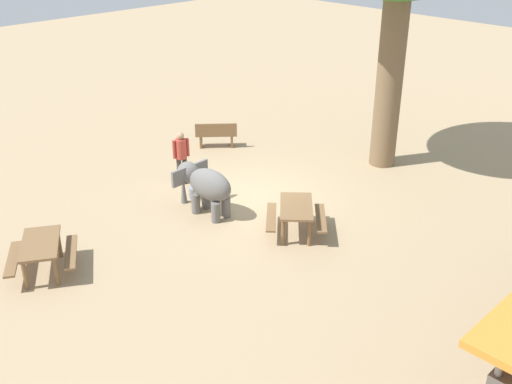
# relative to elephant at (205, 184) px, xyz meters

# --- Properties ---
(ground_plane) EXTENTS (60.00, 60.00, 0.00)m
(ground_plane) POSITION_rel_elephant_xyz_m (-1.36, 0.27, -0.83)
(ground_plane) COLOR tan
(elephant) EXTENTS (1.26, 1.88, 1.30)m
(elephant) POSITION_rel_elephant_xyz_m (0.00, 0.00, 0.00)
(elephant) COLOR slate
(elephant) RESTS_ON ground_plane
(person_handler) EXTENTS (0.49, 0.32, 1.62)m
(person_handler) POSITION_rel_elephant_xyz_m (-0.70, -1.89, 0.12)
(person_handler) COLOR #3F3833
(person_handler) RESTS_ON ground_plane
(wooden_bench) EXTENTS (1.31, 1.23, 0.88)m
(wooden_bench) POSITION_rel_elephant_xyz_m (-3.35, -3.39, -0.36)
(wooden_bench) COLOR brown
(wooden_bench) RESTS_ON ground_plane
(picnic_table_near) EXTENTS (2.11, 2.11, 0.78)m
(picnic_table_near) POSITION_rel_elephant_xyz_m (-0.89, 2.45, -0.24)
(picnic_table_near) COLOR brown
(picnic_table_near) RESTS_ON ground_plane
(picnic_table_far) EXTENTS (2.04, 2.05, 0.78)m
(picnic_table_far) POSITION_rel_elephant_xyz_m (4.50, -0.34, -0.24)
(picnic_table_far) COLOR brown
(picnic_table_far) RESTS_ON ground_plane
(feed_bucket) EXTENTS (0.36, 0.36, 0.32)m
(feed_bucket) POSITION_rel_elephant_xyz_m (-0.36, -0.91, -0.67)
(feed_bucket) COLOR gray
(feed_bucket) RESTS_ON ground_plane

